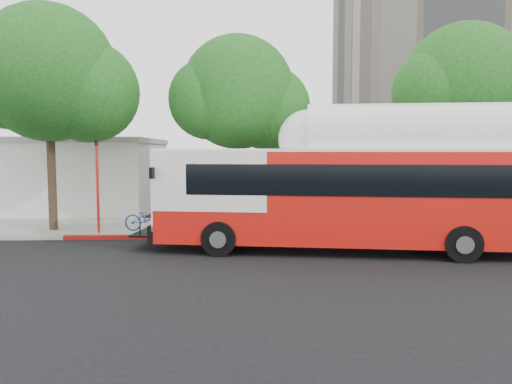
{
  "coord_description": "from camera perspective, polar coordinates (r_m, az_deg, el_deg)",
  "views": [
    {
      "loc": [
        -0.97,
        -16.21,
        3.61
      ],
      "look_at": [
        -0.29,
        3.0,
        1.97
      ],
      "focal_mm": 35.0,
      "sensor_mm": 36.0,
      "label": 1
    }
  ],
  "objects": [
    {
      "name": "ground",
      "position": [
        16.63,
        1.39,
        -7.66
      ],
      "size": [
        120.0,
        120.0,
        0.0
      ],
      "primitive_type": "plane",
      "color": "black",
      "rests_on": "ground"
    },
    {
      "name": "sidewalk",
      "position": [
        23.0,
        0.42,
        -3.96
      ],
      "size": [
        60.0,
        5.0,
        0.15
      ],
      "primitive_type": "cube",
      "color": "gray",
      "rests_on": "ground"
    },
    {
      "name": "curb_strip",
      "position": [
        20.44,
        0.74,
        -5.08
      ],
      "size": [
        60.0,
        0.3,
        0.15
      ],
      "primitive_type": "cube",
      "color": "gray",
      "rests_on": "ground"
    },
    {
      "name": "red_curb_segment",
      "position": [
        20.51,
        -7.7,
        -5.08
      ],
      "size": [
        10.0,
        0.32,
        0.16
      ],
      "primitive_type": "cube",
      "color": "maroon",
      "rests_on": "ground"
    },
    {
      "name": "street_tree_left",
      "position": [
        23.23,
        -21.47,
        11.95
      ],
      "size": [
        6.67,
        5.8,
        9.74
      ],
      "color": "#2D2116",
      "rests_on": "ground"
    },
    {
      "name": "street_tree_mid",
      "position": [
        22.39,
        -1.06,
        10.76
      ],
      "size": [
        5.75,
        5.0,
        8.62
      ],
      "color": "#2D2116",
      "rests_on": "ground"
    },
    {
      "name": "street_tree_right",
      "position": [
        24.54,
        23.52,
        10.67
      ],
      "size": [
        6.21,
        5.4,
        9.18
      ],
      "color": "#2D2116",
      "rests_on": "ground"
    },
    {
      "name": "low_commercial_bldg",
      "position": [
        32.93,
        -25.34,
        1.87
      ],
      "size": [
        16.2,
        10.2,
        4.25
      ],
      "color": "silver",
      "rests_on": "ground"
    },
    {
      "name": "transit_bus",
      "position": [
        17.85,
        10.38,
        -0.55
      ],
      "size": [
        14.3,
        4.8,
        4.17
      ],
      "rotation": [
        0.0,
        0.0,
        -0.15
      ],
      "color": "red",
      "rests_on": "ground"
    },
    {
      "name": "signal_pole",
      "position": [
        21.62,
        -17.65,
        0.53
      ],
      "size": [
        0.11,
        0.38,
        4.01
      ],
      "color": "red",
      "rests_on": "ground"
    }
  ]
}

